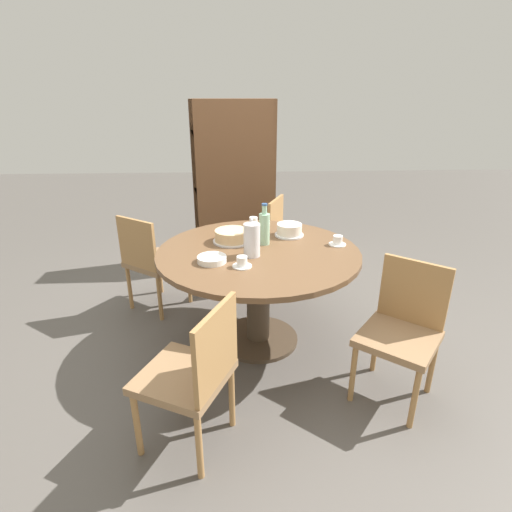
{
  "coord_description": "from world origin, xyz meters",
  "views": [
    {
      "loc": [
        -0.15,
        -2.58,
        1.75
      ],
      "look_at": [
        0.0,
        0.33,
        0.56
      ],
      "focal_mm": 28.0,
      "sensor_mm": 36.0,
      "label": 1
    }
  ],
  "objects_px": {
    "chair_a": "(289,240)",
    "bookshelf": "(234,186)",
    "chair_b": "(152,260)",
    "cup_b": "(242,263)",
    "coffee_pot": "(252,239)",
    "chair_c": "(193,373)",
    "cup_a": "(338,241)",
    "chair_d": "(402,328)",
    "water_bottle": "(264,228)",
    "cup_c": "(253,222)",
    "cake_main": "(232,236)",
    "cake_second": "(289,230)"
  },
  "relations": [
    {
      "from": "coffee_pot",
      "to": "chair_c",
      "type": "bearing_deg",
      "value": -111.24
    },
    {
      "from": "chair_c",
      "to": "cake_main",
      "type": "bearing_deg",
      "value": -164.64
    },
    {
      "from": "chair_b",
      "to": "bookshelf",
      "type": "relative_size",
      "value": 0.5
    },
    {
      "from": "bookshelf",
      "to": "water_bottle",
      "type": "xyz_separation_m",
      "value": [
        0.21,
        -1.49,
        0.02
      ]
    },
    {
      "from": "chair_d",
      "to": "coffee_pot",
      "type": "relative_size",
      "value": 3.24
    },
    {
      "from": "chair_b",
      "to": "chair_d",
      "type": "relative_size",
      "value": 1.0
    },
    {
      "from": "cup_a",
      "to": "cake_main",
      "type": "bearing_deg",
      "value": 172.22
    },
    {
      "from": "cup_a",
      "to": "cup_b",
      "type": "distance_m",
      "value": 0.78
    },
    {
      "from": "chair_d",
      "to": "water_bottle",
      "type": "xyz_separation_m",
      "value": [
        -0.77,
        0.72,
        0.4
      ]
    },
    {
      "from": "cake_second",
      "to": "water_bottle",
      "type": "bearing_deg",
      "value": -139.41
    },
    {
      "from": "coffee_pot",
      "to": "cup_b",
      "type": "xyz_separation_m",
      "value": [
        -0.07,
        -0.18,
        -0.09
      ]
    },
    {
      "from": "chair_a",
      "to": "chair_d",
      "type": "height_order",
      "value": "same"
    },
    {
      "from": "bookshelf",
      "to": "cake_main",
      "type": "xyz_separation_m",
      "value": [
        -0.02,
        -1.44,
        -0.05
      ]
    },
    {
      "from": "cake_second",
      "to": "cup_b",
      "type": "distance_m",
      "value": 0.68
    },
    {
      "from": "chair_a",
      "to": "chair_c",
      "type": "xyz_separation_m",
      "value": [
        -0.72,
        -1.9,
        0.0
      ]
    },
    {
      "from": "bookshelf",
      "to": "cup_c",
      "type": "xyz_separation_m",
      "value": [
        0.15,
        -1.05,
        -0.07
      ]
    },
    {
      "from": "chair_b",
      "to": "cup_b",
      "type": "xyz_separation_m",
      "value": [
        0.75,
        -0.82,
        0.31
      ]
    },
    {
      "from": "cake_main",
      "to": "chair_d",
      "type": "bearing_deg",
      "value": -37.67
    },
    {
      "from": "cake_main",
      "to": "cup_b",
      "type": "xyz_separation_m",
      "value": [
        0.07,
        -0.46,
        -0.02
      ]
    },
    {
      "from": "chair_d",
      "to": "cake_main",
      "type": "height_order",
      "value": "chair_d"
    },
    {
      "from": "bookshelf",
      "to": "cup_b",
      "type": "bearing_deg",
      "value": 91.36
    },
    {
      "from": "chair_a",
      "to": "chair_c",
      "type": "height_order",
      "value": "same"
    },
    {
      "from": "water_bottle",
      "to": "cup_b",
      "type": "distance_m",
      "value": 0.44
    },
    {
      "from": "chair_d",
      "to": "cup_a",
      "type": "height_order",
      "value": "chair_d"
    },
    {
      "from": "bookshelf",
      "to": "cup_a",
      "type": "height_order",
      "value": "bookshelf"
    },
    {
      "from": "bookshelf",
      "to": "cup_c",
      "type": "height_order",
      "value": "bookshelf"
    },
    {
      "from": "cup_b",
      "to": "cake_second",
      "type": "bearing_deg",
      "value": 57.15
    },
    {
      "from": "chair_b",
      "to": "chair_c",
      "type": "xyz_separation_m",
      "value": [
        0.49,
        -1.49,
        0.0
      ]
    },
    {
      "from": "chair_a",
      "to": "bookshelf",
      "type": "xyz_separation_m",
      "value": [
        -0.51,
        0.66,
        0.38
      ]
    },
    {
      "from": "chair_a",
      "to": "cup_b",
      "type": "relative_size",
      "value": 6.84
    },
    {
      "from": "chair_c",
      "to": "coffee_pot",
      "type": "distance_m",
      "value": 0.99
    },
    {
      "from": "chair_d",
      "to": "cake_second",
      "type": "distance_m",
      "value": 1.11
    },
    {
      "from": "coffee_pot",
      "to": "cake_second",
      "type": "relative_size",
      "value": 1.18
    },
    {
      "from": "chair_b",
      "to": "cake_main",
      "type": "xyz_separation_m",
      "value": [
        0.68,
        -0.36,
        0.32
      ]
    },
    {
      "from": "chair_a",
      "to": "chair_b",
      "type": "height_order",
      "value": "same"
    },
    {
      "from": "cup_c",
      "to": "chair_d",
      "type": "bearing_deg",
      "value": -54.41
    },
    {
      "from": "chair_b",
      "to": "cup_a",
      "type": "relative_size",
      "value": 6.84
    },
    {
      "from": "chair_a",
      "to": "cup_a",
      "type": "xyz_separation_m",
      "value": [
        0.23,
        -0.88,
        0.31
      ]
    },
    {
      "from": "bookshelf",
      "to": "cake_main",
      "type": "relative_size",
      "value": 6.09
    },
    {
      "from": "water_bottle",
      "to": "cake_main",
      "type": "xyz_separation_m",
      "value": [
        -0.23,
        0.06,
        -0.08
      ]
    },
    {
      "from": "bookshelf",
      "to": "cake_second",
      "type": "xyz_separation_m",
      "value": [
        0.42,
        -1.32,
        -0.05
      ]
    },
    {
      "from": "chair_b",
      "to": "cup_b",
      "type": "distance_m",
      "value": 1.15
    },
    {
      "from": "water_bottle",
      "to": "chair_c",
      "type": "bearing_deg",
      "value": -111.83
    },
    {
      "from": "chair_c",
      "to": "cup_a",
      "type": "bearing_deg",
      "value": 162.13
    },
    {
      "from": "chair_b",
      "to": "cup_a",
      "type": "xyz_separation_m",
      "value": [
        1.44,
        -0.47,
        0.31
      ]
    },
    {
      "from": "chair_c",
      "to": "coffee_pot",
      "type": "relative_size",
      "value": 3.24
    },
    {
      "from": "coffee_pot",
      "to": "chair_d",
      "type": "bearing_deg",
      "value": -29.73
    },
    {
      "from": "chair_c",
      "to": "cup_a",
      "type": "relative_size",
      "value": 6.84
    },
    {
      "from": "bookshelf",
      "to": "water_bottle",
      "type": "relative_size",
      "value": 5.67
    },
    {
      "from": "water_bottle",
      "to": "cake_second",
      "type": "relative_size",
      "value": 1.36
    }
  ]
}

